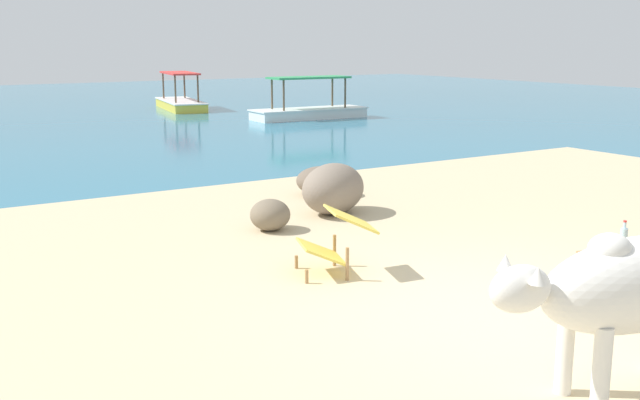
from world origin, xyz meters
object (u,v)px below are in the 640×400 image
object	(u,v)px
bottle	(624,239)
low_bench_table	(625,261)
cow	(632,286)
boat_yellow	(181,101)
deck_chair_far	(336,237)
boat_white	(309,110)

from	to	relation	value
bottle	low_bench_table	bearing A→B (deg)	-131.36
cow	boat_yellow	size ratio (longest dim) A/B	0.54
cow	deck_chair_far	distance (m)	3.34
low_bench_table	bottle	size ratio (longest dim) A/B	2.90
low_bench_table	bottle	world-z (taller)	bottle
deck_chair_far	bottle	bearing A→B (deg)	154.97
low_bench_table	deck_chair_far	size ratio (longest dim) A/B	0.96
deck_chair_far	boat_white	xyz separation A→B (m)	(8.22, 13.92, -0.13)
deck_chair_far	boat_white	bearing A→B (deg)	-101.31
boat_white	cow	bearing A→B (deg)	-113.16
boat_white	boat_yellow	distance (m)	5.62
bottle	deck_chair_far	distance (m)	2.77
bottle	boat_yellow	xyz separation A→B (m)	(4.14, 21.07, -0.27)
bottle	boat_yellow	bearing A→B (deg)	78.89
deck_chair_far	boat_white	world-z (taller)	boat_white
low_bench_table	boat_white	bearing A→B (deg)	86.66
boat_white	boat_yellow	xyz separation A→B (m)	(-2.10, 5.22, 0.00)
bottle	boat_white	bearing A→B (deg)	68.52
cow	low_bench_table	world-z (taller)	cow
boat_white	low_bench_table	bearing A→B (deg)	-109.71
deck_chair_far	boat_yellow	distance (m)	20.09
cow	low_bench_table	distance (m)	2.21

